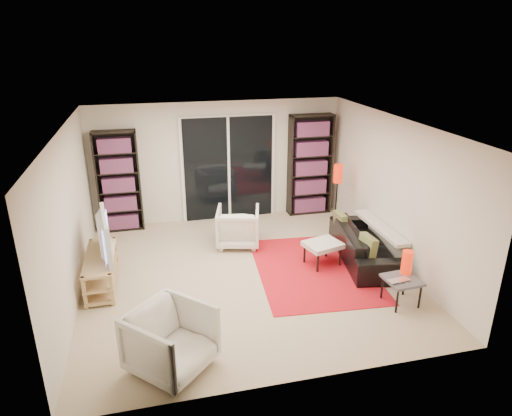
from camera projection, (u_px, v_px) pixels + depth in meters
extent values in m
plane|color=tan|center=(245.00, 274.00, 7.33)|extent=(5.00, 5.00, 0.00)
cube|color=beige|center=(218.00, 162.00, 9.17)|extent=(5.00, 0.02, 2.40)
cube|color=beige|center=(297.00, 288.00, 4.63)|extent=(5.00, 0.02, 2.40)
cube|color=beige|center=(70.00, 219.00, 6.35)|extent=(0.02, 5.00, 2.40)
cube|color=beige|center=(394.00, 191.00, 7.45)|extent=(0.02, 5.00, 2.40)
cube|color=white|center=(244.00, 125.00, 6.47)|extent=(5.00, 5.00, 0.02)
cube|color=white|center=(229.00, 169.00, 9.24)|extent=(1.92, 0.06, 2.16)
cube|color=black|center=(229.00, 169.00, 9.21)|extent=(1.80, 0.02, 2.10)
cube|color=white|center=(229.00, 169.00, 9.20)|extent=(0.05, 0.02, 2.10)
cube|color=black|center=(119.00, 182.00, 8.68)|extent=(0.80, 0.30, 1.95)
cube|color=#9E3B1F|center=(119.00, 182.00, 8.66)|extent=(0.70, 0.22, 1.85)
cube|color=black|center=(310.00, 165.00, 9.49)|extent=(0.90, 0.30, 2.10)
cube|color=#9E3B1F|center=(310.00, 165.00, 9.48)|extent=(0.80, 0.22, 2.00)
cube|color=#D6B87E|center=(100.00, 257.00, 6.84)|extent=(0.42, 1.32, 0.04)
cube|color=#D6B87E|center=(101.00, 270.00, 6.92)|extent=(0.42, 1.32, 0.03)
cube|color=#D6B87E|center=(103.00, 281.00, 6.99)|extent=(0.42, 1.32, 0.04)
cube|color=#D6B87E|center=(85.00, 293.00, 6.32)|extent=(0.05, 0.05, 0.50)
cube|color=#D6B87E|center=(93.00, 254.00, 7.44)|extent=(0.05, 0.05, 0.50)
cube|color=#D6B87E|center=(112.00, 290.00, 6.40)|extent=(0.05, 0.05, 0.50)
cube|color=#D6B87E|center=(116.00, 251.00, 7.52)|extent=(0.05, 0.05, 0.50)
imported|color=black|center=(98.00, 236.00, 6.72)|extent=(0.29, 1.13, 0.65)
cube|color=red|center=(314.00, 269.00, 7.46)|extent=(2.01, 2.60, 0.01)
imported|color=black|center=(364.00, 243.00, 7.73)|extent=(1.09, 2.07, 0.57)
imported|color=silver|center=(238.00, 227.00, 8.23)|extent=(0.91, 0.93, 0.70)
imported|color=silver|center=(171.00, 340.00, 5.14)|extent=(1.17, 1.17, 0.76)
cube|color=silver|center=(323.00, 245.00, 7.51)|extent=(0.67, 0.60, 0.08)
cylinder|color=black|center=(318.00, 263.00, 7.32)|extent=(0.04, 0.04, 0.32)
cylinder|color=black|center=(304.00, 254.00, 7.63)|extent=(0.04, 0.04, 0.32)
cylinder|color=black|center=(340.00, 257.00, 7.53)|extent=(0.04, 0.04, 0.32)
cylinder|color=black|center=(326.00, 248.00, 7.83)|extent=(0.04, 0.04, 0.32)
cube|color=#505055|center=(402.00, 280.00, 6.40)|extent=(0.50, 0.50, 0.04)
cylinder|color=black|center=(397.00, 301.00, 6.25)|extent=(0.03, 0.03, 0.38)
cylinder|color=black|center=(382.00, 287.00, 6.58)|extent=(0.03, 0.03, 0.38)
cylinder|color=black|center=(420.00, 296.00, 6.36)|extent=(0.03, 0.03, 0.38)
cylinder|color=black|center=(404.00, 283.00, 6.68)|extent=(0.03, 0.03, 0.38)
imported|color=silver|center=(401.00, 282.00, 6.28)|extent=(0.34, 0.24, 0.02)
cylinder|color=red|center=(407.00, 262.00, 6.48)|extent=(0.15, 0.15, 0.35)
cylinder|color=black|center=(334.00, 227.00, 9.04)|extent=(0.20, 0.20, 0.03)
cylinder|color=black|center=(336.00, 205.00, 8.87)|extent=(0.03, 0.03, 0.98)
cylinder|color=red|center=(338.00, 174.00, 8.64)|extent=(0.18, 0.18, 0.35)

